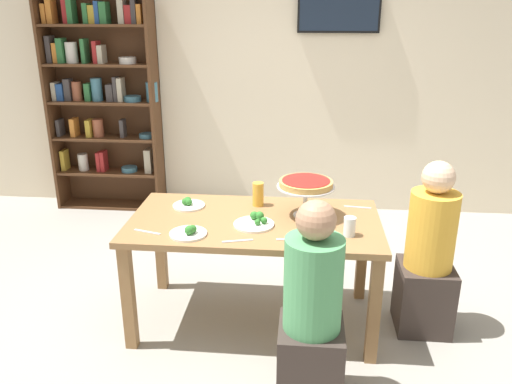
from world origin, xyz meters
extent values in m
plane|color=gray|center=(0.00, 0.00, 0.00)|extent=(12.00, 12.00, 0.00)
cube|color=beige|center=(0.00, 2.20, 1.40)|extent=(8.00, 0.12, 2.80)
cube|color=olive|center=(0.00, 0.00, 0.72)|extent=(1.59, 0.85, 0.04)
cube|color=olive|center=(-0.74, -0.36, 0.35)|extent=(0.07, 0.07, 0.70)
cube|color=olive|center=(0.74, -0.36, 0.35)|extent=(0.07, 0.07, 0.70)
cube|color=olive|center=(-0.74, 0.36, 0.35)|extent=(0.07, 0.07, 0.70)
cube|color=olive|center=(0.74, 0.36, 0.35)|extent=(0.07, 0.07, 0.70)
cube|color=#4C2D19|center=(-2.26, 1.98, 1.10)|extent=(0.03, 0.30, 2.20)
cube|color=#4C2D19|center=(-1.19, 1.98, 1.10)|extent=(0.03, 0.30, 2.20)
cube|color=#4C2D19|center=(-1.72, 2.12, 1.10)|extent=(1.10, 0.02, 2.20)
cube|color=#4C2D19|center=(-1.72, 1.98, 0.01)|extent=(1.04, 0.28, 0.02)
cube|color=#4C2D19|center=(-1.72, 1.98, 0.38)|extent=(1.04, 0.28, 0.02)
cube|color=#4C2D19|center=(-1.72, 1.98, 0.75)|extent=(1.04, 0.28, 0.02)
cube|color=#4C2D19|center=(-1.72, 1.98, 1.11)|extent=(1.04, 0.28, 0.02)
cube|color=#4C2D19|center=(-1.72, 1.98, 1.48)|extent=(1.04, 0.28, 0.02)
cube|color=#4C2D19|center=(-1.72, 1.98, 1.85)|extent=(1.04, 0.28, 0.02)
cube|color=#B7932D|center=(-2.20, 1.98, 0.50)|extent=(0.04, 0.13, 0.21)
cylinder|color=beige|center=(-2.00, 1.98, 0.48)|extent=(0.10, 0.10, 0.17)
cube|color=maroon|center=(-1.82, 1.98, 0.49)|extent=(0.04, 0.12, 0.20)
cube|color=maroon|center=(-1.77, 1.98, 0.50)|extent=(0.04, 0.13, 0.21)
cylinder|color=#3D7084|center=(-1.51, 1.98, 0.41)|extent=(0.16, 0.16, 0.05)
cube|color=#B2A88E|center=(-1.29, 1.98, 0.51)|extent=(0.07, 0.13, 0.24)
cube|color=#3D3838|center=(-2.20, 1.98, 0.84)|extent=(0.04, 0.13, 0.17)
cube|color=orange|center=(-2.05, 1.98, 0.85)|extent=(0.05, 0.13, 0.18)
cube|color=#B7932D|center=(-1.89, 1.98, 0.84)|extent=(0.05, 0.13, 0.17)
cylinder|color=brown|center=(-1.80, 1.98, 0.85)|extent=(0.11, 0.11, 0.18)
cube|color=#3D3838|center=(-1.54, 1.98, 0.85)|extent=(0.04, 0.10, 0.18)
cylinder|color=#3D7084|center=(-1.30, 1.98, 0.78)|extent=(0.15, 0.15, 0.04)
cube|color=#B2A88E|center=(-2.20, 1.98, 1.21)|extent=(0.05, 0.13, 0.18)
cube|color=navy|center=(-2.14, 1.98, 1.21)|extent=(0.07, 0.13, 0.16)
cube|color=#3D3838|center=(-2.06, 1.98, 1.23)|extent=(0.06, 0.10, 0.21)
cylinder|color=brown|center=(-1.98, 1.98, 1.22)|extent=(0.10, 0.10, 0.19)
cube|color=#2D6B38|center=(-1.86, 1.98, 1.21)|extent=(0.05, 0.12, 0.17)
cylinder|color=#3D7084|center=(-1.77, 1.98, 1.24)|extent=(0.11, 0.11, 0.22)
cube|color=#3D3838|center=(-1.63, 1.98, 1.21)|extent=(0.07, 0.13, 0.17)
cube|color=#3D3838|center=(-1.57, 1.98, 1.24)|extent=(0.04, 0.12, 0.24)
cube|color=#B2A88E|center=(-1.52, 1.98, 1.24)|extent=(0.05, 0.13, 0.23)
cylinder|color=#3D7084|center=(-1.41, 1.98, 1.15)|extent=(0.17, 0.17, 0.05)
cylinder|color=#3D7084|center=(-1.21, 1.98, 1.22)|extent=(0.11, 0.11, 0.19)
cube|color=#3D3838|center=(-2.20, 1.98, 1.62)|extent=(0.05, 0.13, 0.26)
cube|color=orange|center=(-2.14, 1.98, 1.59)|extent=(0.04, 0.12, 0.19)
cube|color=#2D6B38|center=(-2.08, 1.98, 1.61)|extent=(0.06, 0.13, 0.23)
cylinder|color=silver|center=(-1.99, 1.98, 1.59)|extent=(0.12, 0.12, 0.20)
cube|color=#2D6B38|center=(-1.85, 1.98, 1.61)|extent=(0.04, 0.13, 0.23)
cube|color=maroon|center=(-1.73, 1.98, 1.60)|extent=(0.04, 0.13, 0.21)
cube|color=#B2A88E|center=(-1.68, 1.98, 1.58)|extent=(0.05, 0.13, 0.17)
cylinder|color=silver|center=(-1.43, 1.98, 1.52)|extent=(0.16, 0.16, 0.06)
cube|color=orange|center=(-2.20, 1.98, 1.95)|extent=(0.04, 0.13, 0.18)
cube|color=orange|center=(-2.14, 1.98, 1.97)|extent=(0.05, 0.13, 0.22)
cube|color=maroon|center=(-1.99, 1.98, 1.97)|extent=(0.05, 0.10, 0.23)
cube|color=#2D6B38|center=(-1.94, 1.98, 1.97)|extent=(0.05, 0.13, 0.23)
cube|color=#2D6B38|center=(-1.79, 1.98, 1.95)|extent=(0.05, 0.13, 0.18)
cube|color=#B7932D|center=(-1.73, 1.98, 1.94)|extent=(0.06, 0.11, 0.17)
cube|color=navy|center=(-1.68, 1.98, 1.96)|extent=(0.04, 0.13, 0.20)
cube|color=#2D6B38|center=(-1.62, 1.98, 1.96)|extent=(0.07, 0.13, 0.20)
cube|color=#B2A88E|center=(-1.45, 1.98, 1.98)|extent=(0.06, 0.12, 0.25)
cube|color=maroon|center=(-1.38, 1.98, 1.94)|extent=(0.06, 0.11, 0.17)
cube|color=#3D3838|center=(-1.32, 1.98, 1.97)|extent=(0.05, 0.12, 0.22)
cube|color=orange|center=(-1.27, 1.98, 1.95)|extent=(0.04, 0.13, 0.18)
cube|color=black|center=(0.58, 2.11, 1.99)|extent=(0.76, 0.05, 0.43)
cube|color=#192333|center=(0.58, 2.08, 1.99)|extent=(0.72, 0.01, 0.39)
cube|color=#382D28|center=(0.37, -0.71, 0.23)|extent=(0.34, 0.34, 0.45)
cylinder|color=#4C935B|center=(0.37, -0.71, 0.70)|extent=(0.30, 0.30, 0.50)
sphere|color=#A87A5B|center=(0.37, -0.71, 1.05)|extent=(0.20, 0.20, 0.20)
cube|color=#382D28|center=(1.11, 0.03, 0.23)|extent=(0.34, 0.34, 0.45)
cylinder|color=gold|center=(1.11, 0.03, 0.70)|extent=(0.30, 0.30, 0.50)
sphere|color=beige|center=(1.11, 0.03, 1.05)|extent=(0.20, 0.20, 0.20)
cylinder|color=silver|center=(0.32, 0.09, 0.75)|extent=(0.15, 0.15, 0.01)
cylinder|color=silver|center=(0.32, 0.09, 0.84)|extent=(0.03, 0.03, 0.18)
cylinder|color=silver|center=(0.32, 0.09, 0.94)|extent=(0.37, 0.37, 0.01)
cylinder|color=tan|center=(0.32, 0.09, 0.96)|extent=(0.34, 0.34, 0.04)
cylinder|color=maroon|center=(0.32, 0.09, 0.98)|extent=(0.30, 0.30, 0.00)
cylinder|color=white|center=(-0.37, -0.27, 0.75)|extent=(0.22, 0.22, 0.01)
sphere|color=#2D7028|center=(-0.35, -0.29, 0.78)|extent=(0.06, 0.06, 0.06)
sphere|color=#2D7028|center=(-0.34, -0.27, 0.78)|extent=(0.05, 0.05, 0.05)
cylinder|color=white|center=(0.01, -0.09, 0.75)|extent=(0.25, 0.25, 0.01)
sphere|color=#2D7028|center=(0.04, -0.03, 0.78)|extent=(0.06, 0.06, 0.06)
sphere|color=#2D7028|center=(0.03, -0.12, 0.77)|extent=(0.04, 0.04, 0.04)
sphere|color=#2D7028|center=(0.00, -0.03, 0.78)|extent=(0.05, 0.05, 0.05)
sphere|color=#2D7028|center=(0.07, -0.09, 0.78)|extent=(0.04, 0.04, 0.04)
cylinder|color=white|center=(-0.46, 0.18, 0.75)|extent=(0.22, 0.22, 0.01)
sphere|color=#2D7028|center=(-0.47, 0.19, 0.78)|extent=(0.05, 0.05, 0.05)
sphere|color=#2D7028|center=(-0.46, 0.17, 0.78)|extent=(0.05, 0.05, 0.05)
sphere|color=#2D7028|center=(-0.49, 0.18, 0.78)|extent=(0.05, 0.05, 0.05)
cylinder|color=gold|center=(0.00, 0.25, 0.82)|extent=(0.08, 0.08, 0.16)
cylinder|color=white|center=(0.58, -0.19, 0.80)|extent=(0.07, 0.07, 0.12)
cube|color=silver|center=(0.67, 0.27, 0.74)|extent=(0.18, 0.04, 0.00)
cube|color=silver|center=(0.24, -0.28, 0.74)|extent=(0.18, 0.03, 0.00)
cube|color=silver|center=(0.45, -0.31, 0.74)|extent=(0.17, 0.08, 0.00)
cube|color=silver|center=(-0.62, -0.26, 0.74)|extent=(0.18, 0.07, 0.00)
cube|color=silver|center=(-0.07, -0.33, 0.74)|extent=(0.18, 0.06, 0.00)
camera|label=1|loc=(0.30, -3.00, 2.02)|focal=36.14mm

